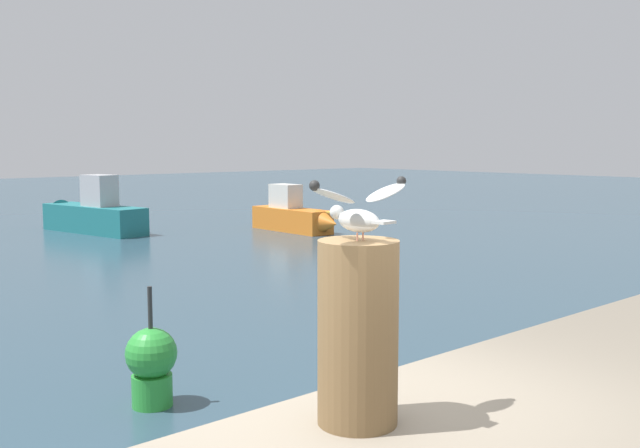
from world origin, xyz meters
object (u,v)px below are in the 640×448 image
seagull (358,210)px  channel_buoy (151,363)px  mooring_post (358,333)px  boat_orange (296,216)px  boat_teal (88,214)px

seagull → channel_buoy: size_ratio=0.44×
mooring_post → boat_orange: (12.86, 15.92, -1.52)m
mooring_post → boat_teal: (7.75, 20.44, -1.46)m
mooring_post → channel_buoy: bearing=72.1°
seagull → channel_buoy: (1.53, 4.73, -2.09)m
mooring_post → seagull: (-0.00, 0.00, 0.54)m
boat_orange → seagull: bearing=-128.9°
mooring_post → seagull: bearing=91.7°
seagull → boat_teal: bearing=69.2°
boat_orange → boat_teal: 6.82m
mooring_post → boat_orange: mooring_post is taller
boat_teal → channel_buoy: size_ratio=3.82×
seagull → boat_teal: (7.75, 20.43, -1.99)m
boat_orange → channel_buoy: (-11.33, -11.19, -0.03)m
mooring_post → channel_buoy: 5.21m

